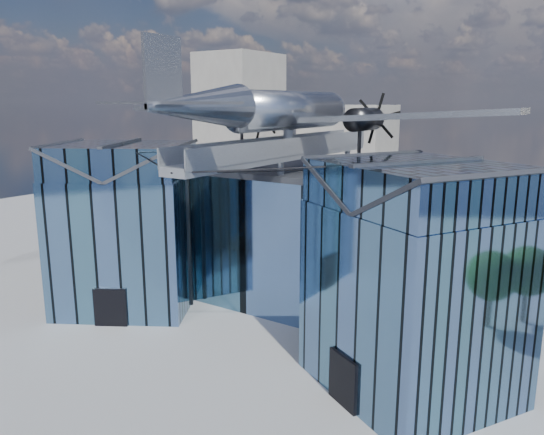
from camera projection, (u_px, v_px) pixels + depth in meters
The scene contains 4 objects.
ground_plane at pixel (255, 332), 34.27m from camera, with size 120.00×120.00×0.00m, color gray.
museum at pixel (301, 231), 37.82m from camera, with size 32.88×24.50×17.60m.
bg_towers at pixel (476, 135), 72.45m from camera, with size 77.00×24.50×26.00m.
tree_side_w at pixel (132, 219), 52.09m from camera, with size 4.09×4.09×4.82m.
Camera 1 is at (18.53, -25.97, 14.57)m, focal length 35.00 mm.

